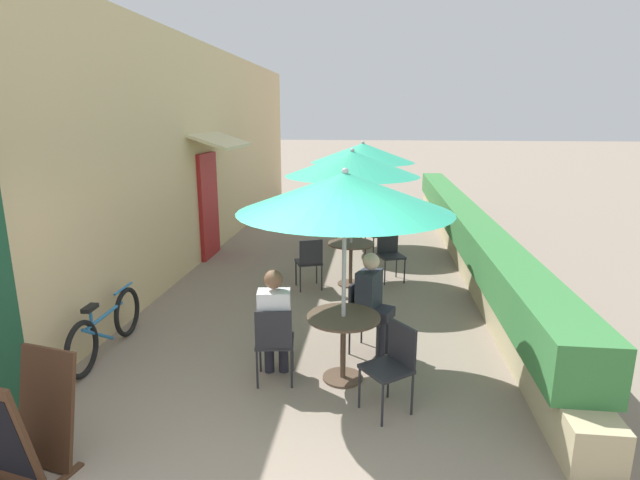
% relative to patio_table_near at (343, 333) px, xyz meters
% --- Properties ---
extents(cafe_facade_wall, '(0.98, 14.40, 4.20)m').
position_rel_patio_table_near_xyz_m(cafe_facade_wall, '(-3.20, 5.25, 1.55)').
color(cafe_facade_wall, '#D6B784').
rests_on(cafe_facade_wall, ground_plane).
extents(planter_hedge, '(0.60, 13.40, 1.01)m').
position_rel_patio_table_near_xyz_m(planter_hedge, '(2.09, 5.28, 0.00)').
color(planter_hedge, tan).
rests_on(planter_hedge, ground_plane).
extents(patio_table_near, '(0.79, 0.79, 0.73)m').
position_rel_patio_table_near_xyz_m(patio_table_near, '(0.00, 0.00, 0.00)').
color(patio_table_near, brown).
rests_on(patio_table_near, ground_plane).
extents(patio_umbrella_near, '(2.19, 2.19, 2.30)m').
position_rel_patio_table_near_xyz_m(patio_umbrella_near, '(0.00, 0.00, 1.52)').
color(patio_umbrella_near, '#B7B7BC').
rests_on(patio_umbrella_near, ground_plane).
extents(cafe_chair_near_left, '(0.56, 0.56, 0.87)m').
position_rel_patio_table_near_xyz_m(cafe_chair_near_left, '(0.51, -0.53, -0.02)').
color(cafe_chair_near_left, '#232328').
rests_on(cafe_chair_near_left, ground_plane).
extents(cafe_chair_near_right, '(0.52, 0.52, 0.87)m').
position_rel_patio_table_near_xyz_m(cafe_chair_near_right, '(0.20, 0.71, -0.02)').
color(cafe_chair_near_right, '#232328').
rests_on(cafe_chair_near_right, ground_plane).
extents(seated_patron_near_right, '(0.49, 0.45, 1.25)m').
position_rel_patio_table_near_xyz_m(seated_patron_near_right, '(0.31, 0.67, 0.15)').
color(seated_patron_near_right, '#23232D').
rests_on(seated_patron_near_right, ground_plane).
extents(cafe_chair_near_back, '(0.45, 0.45, 0.87)m').
position_rel_patio_table_near_xyz_m(cafe_chair_near_back, '(-0.71, -0.18, -0.02)').
color(cafe_chair_near_back, '#232328').
rests_on(cafe_chair_near_back, ground_plane).
extents(seated_patron_near_back, '(0.37, 0.44, 1.25)m').
position_rel_patio_table_near_xyz_m(seated_patron_near_back, '(-0.73, -0.07, 0.15)').
color(seated_patron_near_back, '#23232D').
rests_on(seated_patron_near_back, ground_plane).
extents(patio_table_mid, '(0.79, 0.79, 0.73)m').
position_rel_patio_table_near_xyz_m(patio_table_mid, '(-0.09, 3.18, 0.00)').
color(patio_table_mid, brown).
rests_on(patio_table_mid, ground_plane).
extents(patio_umbrella_mid, '(2.19, 2.19, 2.30)m').
position_rel_patio_table_near_xyz_m(patio_umbrella_mid, '(-0.09, 3.18, 1.52)').
color(patio_umbrella_mid, '#B7B7BC').
rests_on(patio_umbrella_mid, ground_plane).
extents(cafe_chair_mid_left, '(0.52, 0.52, 0.87)m').
position_rel_patio_table_near_xyz_m(cafe_chair_mid_left, '(0.57, 3.51, -0.02)').
color(cafe_chair_mid_left, '#232328').
rests_on(cafe_chair_mid_left, ground_plane).
extents(cafe_chair_mid_right, '(0.52, 0.52, 0.87)m').
position_rel_patio_table_near_xyz_m(cafe_chair_mid_right, '(-0.75, 2.85, -0.02)').
color(cafe_chair_mid_right, '#232328').
rests_on(cafe_chair_mid_right, ground_plane).
extents(patio_table_far, '(0.79, 0.79, 0.73)m').
position_rel_patio_table_near_xyz_m(patio_table_far, '(-0.00, 5.71, 0.00)').
color(patio_table_far, brown).
rests_on(patio_table_far, ground_plane).
extents(patio_umbrella_far, '(2.19, 2.19, 2.30)m').
position_rel_patio_table_near_xyz_m(patio_umbrella_far, '(-0.00, 5.71, 1.52)').
color(patio_umbrella_far, '#B7B7BC').
rests_on(patio_umbrella_far, ground_plane).
extents(cafe_chair_far_left, '(0.54, 0.54, 0.87)m').
position_rel_patio_table_near_xyz_m(cafe_chair_far_left, '(0.42, 5.10, -0.02)').
color(cafe_chair_far_left, '#232328').
rests_on(cafe_chair_far_left, ground_plane).
extents(cafe_chair_far_right, '(0.54, 0.54, 0.87)m').
position_rel_patio_table_near_xyz_m(cafe_chair_far_right, '(-0.42, 6.31, -0.02)').
color(cafe_chair_far_right, '#232328').
rests_on(cafe_chair_far_right, ground_plane).
extents(coffee_cup_far, '(0.07, 0.07, 0.09)m').
position_rel_patio_table_near_xyz_m(coffee_cup_far, '(-0.09, 5.73, 0.24)').
color(coffee_cup_far, '#232328').
rests_on(coffee_cup_far, patio_table_far).
extents(bicycle_leaning, '(0.12, 1.72, 0.73)m').
position_rel_patio_table_near_xyz_m(bicycle_leaning, '(-2.86, 0.26, -0.20)').
color(bicycle_leaning, black).
rests_on(bicycle_leaning, ground_plane).
extents(menu_board, '(0.66, 0.73, 0.99)m').
position_rel_patio_table_near_xyz_m(menu_board, '(-2.34, -1.83, -0.05)').
color(menu_board, '#422819').
rests_on(menu_board, ground_plane).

